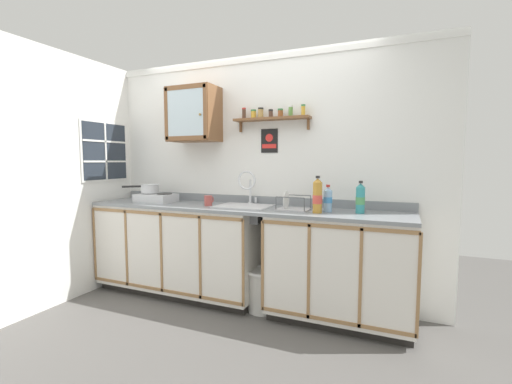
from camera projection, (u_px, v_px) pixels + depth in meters
The scene contains 20 objects.
floor at pixel (226, 314), 3.17m from camera, with size 6.21×6.21×0.00m, color #565451.
back_wall at pixel (252, 176), 3.59m from camera, with size 3.81×0.07×2.46m.
side_wall_left at pixel (63, 178), 3.40m from camera, with size 0.05×3.36×2.46m, color white.
lower_cabinet_run at pixel (179, 249), 3.65m from camera, with size 1.80×0.59×0.93m.
lower_cabinet_run_right at pixel (340, 269), 2.99m from camera, with size 1.24×0.59×0.93m.
countertop at pixel (238, 208), 3.33m from camera, with size 3.17×0.61×0.03m, color gray.
backsplash at pixel (250, 200), 3.58m from camera, with size 3.17×0.02×0.08m, color gray.
sink at pixel (244, 208), 3.35m from camera, with size 0.52×0.45×0.48m.
hot_plate_stove at pixel (156, 198), 3.72m from camera, with size 0.40×0.28×0.09m.
saucepan at pixel (150, 188), 3.77m from camera, with size 0.31×0.31×0.10m.
bottle_water_blue_0 at pixel (328, 199), 2.98m from camera, with size 0.08×0.08×0.24m.
bottle_detergent_teal_1 at pixel (360, 199), 2.90m from camera, with size 0.08×0.08×0.27m.
bottle_juice_amber_2 at pixel (317, 196), 2.92m from camera, with size 0.08×0.08×0.32m.
dish_rack at pixel (292, 207), 3.11m from camera, with size 0.28×0.24×0.17m.
mug at pixel (208, 200), 3.41m from camera, with size 0.08×0.12×0.10m.
wall_cabinet at pixel (194, 115), 3.59m from camera, with size 0.52×0.34×0.56m.
spice_shelf at pixel (271, 117), 3.36m from camera, with size 0.77×0.14×0.23m.
warning_sign at pixel (269, 141), 3.45m from camera, with size 0.18×0.01×0.24m.
window at pixel (105, 151), 3.82m from camera, with size 0.03×0.64×0.66m.
trash_bin at pixel (263, 289), 3.23m from camera, with size 0.32×0.32×0.39m.
Camera 1 is at (1.45, -2.70, 1.40)m, focal length 24.23 mm.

